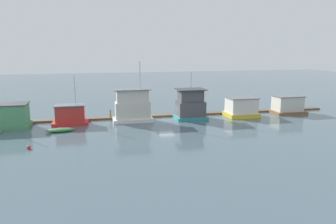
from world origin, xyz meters
TOP-DOWN VIEW (x-y plane):
  - ground_plane at (0.00, 0.00)m, footprint 200.00×200.00m
  - dock_walkway at (0.00, 2.57)m, footprint 59.60×1.74m
  - houseboat_green at (-23.79, -0.34)m, footprint 6.22×3.91m
  - houseboat_red at (-15.00, -0.06)m, footprint 5.26×3.39m
  - houseboat_white at (-5.52, -0.12)m, footprint 6.23×3.38m
  - houseboat_teal at (3.93, -0.26)m, footprint 5.08×3.96m
  - houseboat_yellow at (12.83, -0.45)m, footprint 5.19×4.17m
  - houseboat_brown at (21.99, 0.22)m, footprint 5.65×4.15m
  - dinghy_green at (-16.13, -4.53)m, footprint 4.01×1.64m
  - mooring_post_far_left at (-6.61, 1.45)m, footprint 0.22×0.22m
  - mooring_post_near_left at (-8.89, 1.45)m, footprint 0.28×0.28m
  - buoy_red at (-18.94, -11.86)m, footprint 0.45×0.45m

SIDE VIEW (x-z plane):
  - ground_plane at x=0.00m, z-range 0.00..0.00m
  - dock_walkway at x=0.00m, z-range 0.00..0.30m
  - buoy_red at x=-18.94m, z-range 0.00..0.45m
  - dinghy_green at x=-16.13m, z-range 0.00..0.55m
  - mooring_post_near_left at x=-8.89m, z-range 0.00..1.73m
  - mooring_post_far_left at x=-6.61m, z-range 0.00..1.80m
  - houseboat_red at x=-15.00m, z-range -2.34..5.10m
  - houseboat_brown at x=21.99m, z-range -0.10..3.02m
  - houseboat_yellow at x=12.83m, z-range -0.07..3.18m
  - houseboat_green at x=-23.79m, z-range -2.26..5.70m
  - houseboat_teal at x=3.93m, z-range -1.65..6.03m
  - houseboat_white at x=-5.52m, z-range -2.43..7.00m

